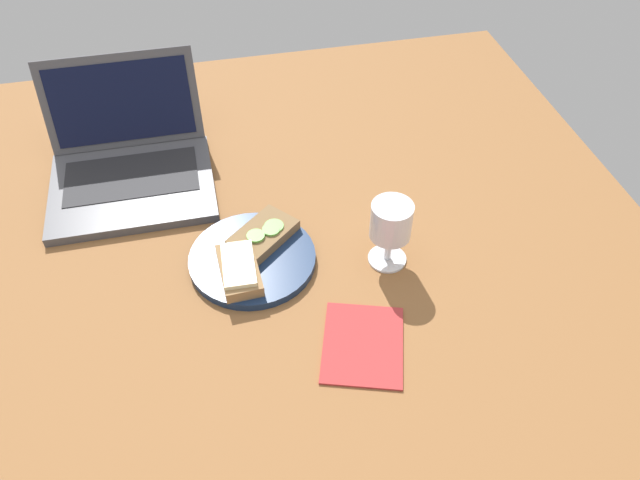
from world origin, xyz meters
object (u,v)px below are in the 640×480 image
at_px(plate, 252,259).
at_px(sandwich_with_cucumber, 264,234).
at_px(sandwich_with_cheese, 239,269).
at_px(wine_glass, 391,223).
at_px(laptop, 130,163).
at_px(napkin, 363,344).

relative_size(plate, sandwich_with_cucumber, 1.60).
bearing_deg(plate, sandwich_with_cheese, -124.76).
distance_m(plate, wine_glass, 0.24).
distance_m(laptop, napkin, 0.59).
height_order(sandwich_with_cheese, wine_glass, wine_glass).
xyz_separation_m(plate, laptop, (-0.20, 0.27, 0.03)).
bearing_deg(napkin, plate, 123.77).
bearing_deg(laptop, plate, -54.36).
bearing_deg(laptop, sandwich_with_cheese, -61.24).
relative_size(sandwich_with_cucumber, wine_glass, 1.09).
distance_m(sandwich_with_cucumber, napkin, 0.27).
height_order(plate, napkin, plate).
relative_size(sandwich_with_cheese, laptop, 0.38).
height_order(wine_glass, laptop, laptop).
bearing_deg(napkin, laptop, 124.85).
distance_m(plate, napkin, 0.25).
distance_m(wine_glass, napkin, 0.20).
height_order(wine_glass, napkin, wine_glass).
distance_m(sandwich_with_cucumber, laptop, 0.33).
bearing_deg(sandwich_with_cucumber, laptop, 133.17).
bearing_deg(napkin, sandwich_with_cucumber, 114.72).
bearing_deg(wine_glass, napkin, -118.23).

